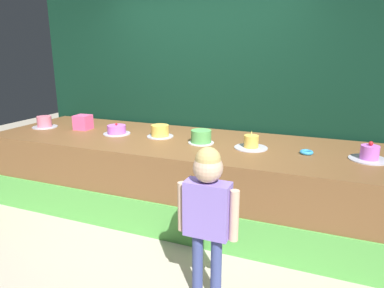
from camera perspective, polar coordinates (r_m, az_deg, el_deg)
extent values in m
plane|color=#BCB29E|center=(3.54, -6.48, -15.04)|extent=(12.00, 12.00, 0.00)
cube|color=brown|center=(3.91, -1.98, -5.22)|extent=(4.39, 1.34, 0.83)
cube|color=#59B24C|center=(3.45, -6.66, -12.43)|extent=(4.39, 0.02, 0.37)
cube|color=black|center=(4.39, 2.08, 12.60)|extent=(4.74, 0.08, 3.16)
cylinder|color=#3F4C8C|center=(2.69, 0.92, -19.24)|extent=(0.08, 0.08, 0.51)
cylinder|color=#3F4C8C|center=(2.65, 4.01, -19.86)|extent=(0.08, 0.08, 0.51)
cube|color=#8C72D8|center=(2.44, 2.57, -10.69)|extent=(0.32, 0.14, 0.40)
cylinder|color=beige|center=(2.51, -1.63, -10.29)|extent=(0.06, 0.06, 0.37)
cylinder|color=beige|center=(2.40, 6.99, -11.69)|extent=(0.06, 0.06, 0.37)
sphere|color=beige|center=(2.32, 2.66, -3.95)|extent=(0.21, 0.21, 0.21)
sphere|color=tan|center=(2.30, 2.68, -2.62)|extent=(0.17, 0.17, 0.17)
cube|color=#F95896|center=(4.50, -17.58, 3.45)|extent=(0.19, 0.19, 0.18)
torus|color=#3399D8|center=(3.44, 18.41, -1.30)|extent=(0.13, 0.13, 0.03)
cylinder|color=silver|center=(4.80, -23.14, 2.62)|extent=(0.31, 0.31, 0.01)
cylinder|color=pink|center=(4.79, -23.23, 3.45)|extent=(0.18, 0.18, 0.13)
cylinder|color=silver|center=(4.15, -12.32, 1.69)|extent=(0.31, 0.31, 0.01)
cylinder|color=#CC66D8|center=(4.14, -12.36, 2.40)|extent=(0.22, 0.22, 0.09)
sphere|color=red|center=(4.12, -12.41, 3.23)|extent=(0.03, 0.03, 0.03)
cylinder|color=silver|center=(3.94, -5.29, 1.28)|extent=(0.30, 0.30, 0.01)
cylinder|color=#F2BF4C|center=(3.93, -5.31, 2.24)|extent=(0.20, 0.20, 0.13)
cylinder|color=silver|center=(3.65, 1.51, 0.21)|extent=(0.27, 0.27, 0.01)
cylinder|color=#59B259|center=(3.63, 1.52, 1.29)|extent=(0.21, 0.21, 0.13)
cylinder|color=silver|center=(3.51, 9.71, -0.61)|extent=(0.33, 0.33, 0.01)
cylinder|color=#F2BF4C|center=(3.49, 9.76, 0.43)|extent=(0.15, 0.15, 0.12)
cone|color=#F2E566|center=(3.47, 9.82, 1.80)|extent=(0.02, 0.02, 0.05)
cylinder|color=silver|center=(3.47, 27.18, -2.28)|extent=(0.34, 0.34, 0.01)
cylinder|color=#CC66D8|center=(3.46, 27.31, -1.23)|extent=(0.16, 0.16, 0.12)
sphere|color=red|center=(3.44, 27.48, 0.08)|extent=(0.04, 0.04, 0.04)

